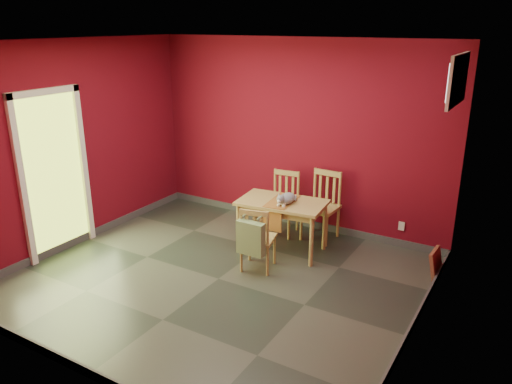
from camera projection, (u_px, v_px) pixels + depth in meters
The scene contains 13 objects.
ground at pixel (219, 279), 5.91m from camera, with size 4.50×4.50×0.00m, color #2D342D.
room_shell at pixel (218, 275), 5.90m from camera, with size 4.50×4.50×4.50m.
doorway at pixel (53, 169), 6.30m from camera, with size 0.06×1.01×2.13m.
window at pixel (458, 80), 4.89m from camera, with size 0.05×0.90×0.50m.
outlet_plate at pixel (401, 226), 6.66m from camera, with size 0.08×0.01×0.12m, color silver.
dining_table at pixel (282, 207), 6.46m from camera, with size 1.17×0.76×0.69m.
table_runner at pixel (278, 207), 6.36m from camera, with size 0.35×0.64×0.31m.
chair_far_left at pixel (283, 202), 7.09m from camera, with size 0.46×0.46×0.89m.
chair_far_right at pixel (322, 205), 6.89m from camera, with size 0.46×0.46×0.95m.
chair_near at pixel (257, 238), 6.01m from camera, with size 0.46×0.46×0.82m.
tote_bag at pixel (251, 238), 5.81m from camera, with size 0.34×0.20×0.47m.
cat at pixel (287, 197), 6.31m from camera, with size 0.20×0.38×0.19m, color slate, non-canonical shape.
picture_frame at pixel (436, 264), 5.91m from camera, with size 0.13×0.35×0.34m.
Camera 1 is at (3.07, -4.29, 2.90)m, focal length 35.00 mm.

